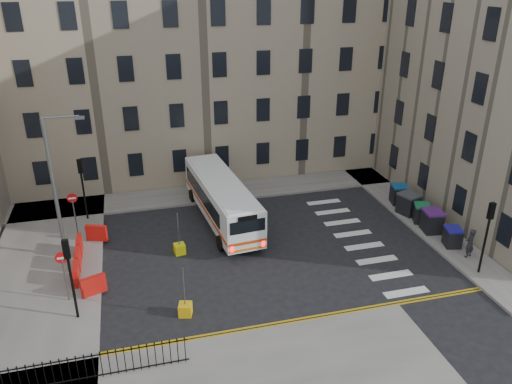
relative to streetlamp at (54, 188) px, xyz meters
name	(u,v)px	position (x,y,z in m)	size (l,w,h in m)	color
ground	(294,245)	(13.00, -2.00, -4.34)	(120.00, 120.00, 0.00)	black
pavement_north	(176,197)	(7.00, 6.60, -4.26)	(36.00, 3.20, 0.15)	slate
pavement_east	(396,200)	(22.00, 2.00, -4.26)	(2.40, 26.00, 0.15)	slate
pavement_west	(46,268)	(-1.00, -1.00, -4.26)	(6.00, 22.00, 0.15)	slate
terrace_north	(146,61)	(6.00, 13.50, 4.28)	(38.30, 10.80, 17.20)	gray
traffic_light_east	(488,227)	(21.60, -7.50, -1.47)	(0.28, 0.22, 4.10)	black
traffic_light_nw	(82,180)	(1.00, 4.50, -1.47)	(0.28, 0.22, 4.10)	black
traffic_light_sw	(69,267)	(1.00, -6.00, -1.47)	(0.28, 0.22, 4.10)	black
streetlamp	(54,188)	(0.00, 0.00, 0.00)	(0.50, 0.22, 8.14)	#595B5E
no_entry_north	(73,205)	(0.50, 2.50, -2.26)	(0.60, 0.08, 3.00)	#595B5E
no_entry_south	(63,266)	(0.50, -4.50, -2.26)	(0.60, 0.08, 3.00)	#595B5E
roadworks_barriers	(85,258)	(1.16, -1.50, -3.69)	(1.66, 6.26, 1.00)	red
iron_railings	(90,367)	(1.75, -10.20, -3.59)	(7.80, 0.04, 1.20)	black
bus	(221,198)	(9.49, 2.27, -2.72)	(3.33, 10.46, 2.79)	white
wheelie_bin_a	(453,237)	(21.87, -4.66, -3.61)	(1.13, 1.23, 1.14)	black
wheelie_bin_b	(432,221)	(21.71, -2.76, -3.49)	(1.27, 1.41, 1.39)	black
wheelie_bin_c	(421,213)	(21.79, -1.44, -3.58)	(1.30, 1.37, 1.20)	black
wheelie_bin_d	(408,204)	(21.61, -0.17, -3.48)	(1.47, 1.57, 1.41)	black
wheelie_bin_e	(399,194)	(21.83, 1.46, -3.52)	(1.27, 1.39, 1.32)	black
pedestrian	(470,243)	(22.02, -5.98, -3.32)	(0.63, 0.42, 1.74)	black
bollard_yellow	(180,249)	(6.32, -1.22, -4.04)	(0.60, 0.60, 0.60)	yellow
bollard_chevron	(185,309)	(5.91, -6.93, -4.04)	(0.60, 0.60, 0.60)	#EFB60E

